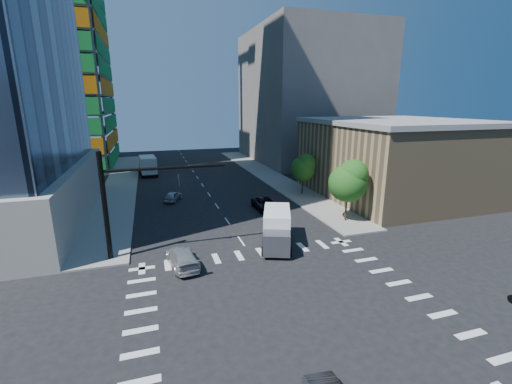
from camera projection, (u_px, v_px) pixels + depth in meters
name	position (u px, v px, depth m)	size (l,w,h in m)	color
ground	(291.00, 313.00, 21.51)	(160.00, 160.00, 0.00)	black
road_markings	(291.00, 313.00, 21.51)	(20.00, 20.00, 0.01)	silver
sidewalk_ne	(268.00, 175.00, 62.03)	(5.00, 60.00, 0.15)	gray
sidewalk_nw	(121.00, 185.00, 54.81)	(5.00, 60.00, 0.15)	gray
construction_building	(31.00, 38.00, 64.53)	(25.16, 34.50, 70.60)	gray
commercial_building	(395.00, 158.00, 47.70)	(20.50, 22.50, 10.60)	#957E56
bg_building_ne	(307.00, 97.00, 76.54)	(24.00, 30.00, 28.00)	#5E5A55
signal_mast_nw	(124.00, 195.00, 27.85)	(10.20, 0.40, 9.00)	black
tree_south	(349.00, 180.00, 36.81)	(4.16, 4.16, 6.82)	#382316
tree_north	(304.00, 167.00, 48.15)	(3.54, 3.52, 5.78)	#382316
car_nb_far	(266.00, 204.00, 41.96)	(2.42, 5.24, 1.46)	black
car_sb_near	(182.00, 257.00, 27.51)	(2.05, 5.05, 1.47)	#B9B9B9
car_sb_mid	(173.00, 196.00, 45.85)	(1.53, 3.81, 1.30)	#A8ACB0
box_truck_near	(277.00, 232.00, 31.20)	(4.56, 6.56, 3.17)	black
box_truck_far	(148.00, 166.00, 62.37)	(3.38, 6.84, 3.47)	black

